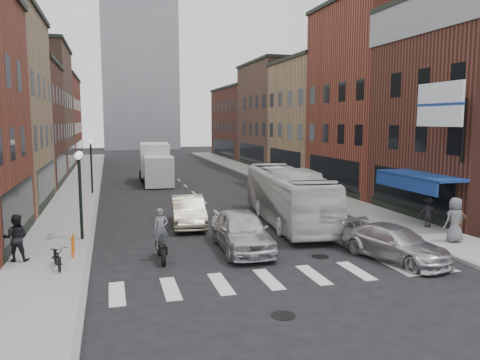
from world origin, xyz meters
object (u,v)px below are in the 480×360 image
(sedan_left_near, at_px, (242,231))
(billboard_sign, at_px, (441,106))
(motorcycle_rider, at_px, (161,236))
(sedan_left_far, at_px, (188,211))
(box_truck, at_px, (156,164))
(bike_rack, at_px, (73,246))
(transit_bus, at_px, (288,196))
(ped_left_solo, at_px, (16,238))
(ped_right_c, at_px, (455,220))
(ped_right_a, at_px, (428,212))
(curb_car, at_px, (395,243))
(parked_bicycle, at_px, (57,256))
(streetlamp_near, at_px, (80,178))
(ped_right_b, at_px, (457,222))
(streetlamp_far, at_px, (91,156))

(sedan_left_near, bearing_deg, billboard_sign, 0.43)
(motorcycle_rider, distance_m, sedan_left_far, 6.19)
(box_truck, height_order, motorcycle_rider, box_truck)
(bike_rack, bearing_deg, billboard_sign, -2.83)
(transit_bus, bearing_deg, sedan_left_far, 178.42)
(motorcycle_rider, bearing_deg, sedan_left_far, 64.44)
(ped_left_solo, relative_size, ped_right_c, 0.91)
(motorcycle_rider, bearing_deg, ped_right_a, 0.63)
(curb_car, bearing_deg, parked_bicycle, 154.04)
(sedan_left_near, distance_m, parked_bicycle, 7.30)
(box_truck, height_order, transit_bus, box_truck)
(ped_left_solo, bearing_deg, ped_right_a, -170.32)
(bike_rack, height_order, ped_left_solo, ped_left_solo)
(sedan_left_near, bearing_deg, streetlamp_near, 156.01)
(streetlamp_near, distance_m, ped_right_c, 16.71)
(sedan_left_near, bearing_deg, ped_right_c, -8.51)
(transit_bus, relative_size, ped_left_solo, 5.82)
(bike_rack, bearing_deg, transit_bus, 20.59)
(billboard_sign, height_order, bike_rack, billboard_sign)
(motorcycle_rider, relative_size, ped_left_solo, 1.16)
(bike_rack, height_order, ped_right_c, ped_right_c)
(streetlamp_near, bearing_deg, sedan_left_near, -26.07)
(motorcycle_rider, height_order, sedan_left_near, motorcycle_rider)
(ped_right_b, bearing_deg, streetlamp_near, -6.77)
(sedan_left_far, bearing_deg, streetlamp_far, 118.48)
(box_truck, xyz_separation_m, motorcycle_rider, (-2.02, -23.11, -0.72))
(sedan_left_near, bearing_deg, motorcycle_rider, -167.71)
(box_truck, bearing_deg, streetlamp_near, -101.43)
(ped_left_solo, bearing_deg, streetlamp_far, -89.83)
(bike_rack, distance_m, sedan_left_far, 7.14)
(bike_rack, xyz_separation_m, parked_bicycle, (-0.43, -1.48, 0.03))
(transit_bus, xyz_separation_m, curb_car, (1.59, -7.51, -0.80))
(box_truck, relative_size, ped_right_b, 4.64)
(ped_right_b, distance_m, ped_right_c, 0.17)
(streetlamp_far, height_order, ped_right_c, streetlamp_far)
(motorcycle_rider, bearing_deg, billboard_sign, -4.97)
(billboard_sign, bearing_deg, curb_car, -145.59)
(box_truck, distance_m, ped_right_a, 24.29)
(ped_right_a, bearing_deg, ped_right_b, 93.56)
(motorcycle_rider, relative_size, parked_bicycle, 1.29)
(streetlamp_near, distance_m, streetlamp_far, 14.00)
(transit_bus, height_order, sedan_left_far, transit_bus)
(ped_left_solo, bearing_deg, bike_rack, -168.57)
(curb_car, bearing_deg, billboard_sign, 17.53)
(curb_car, bearing_deg, ped_right_b, 0.65)
(billboard_sign, bearing_deg, ped_right_a, 64.94)
(transit_bus, bearing_deg, ped_right_c, -43.21)
(streetlamp_near, xyz_separation_m, ped_right_c, (15.86, -4.96, -1.77))
(billboard_sign, distance_m, sedan_left_near, 10.77)
(streetlamp_near, xyz_separation_m, parked_bicycle, (-0.63, -4.18, -2.33))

